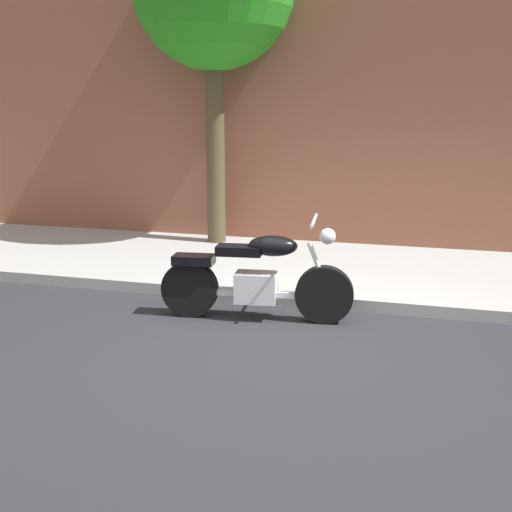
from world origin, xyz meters
TOP-DOWN VIEW (x-y plane):
  - ground_plane at (0.00, 0.00)m, footprint 60.00×60.00m
  - sidewalk at (0.00, 2.72)m, footprint 19.04×3.00m
  - motorcycle at (-0.60, 0.68)m, footprint 2.07×0.70m

SIDE VIEW (x-z plane):
  - ground_plane at x=0.00m, z-range 0.00..0.00m
  - sidewalk at x=0.00m, z-range 0.00..0.14m
  - motorcycle at x=-0.60m, z-range -0.11..1.00m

